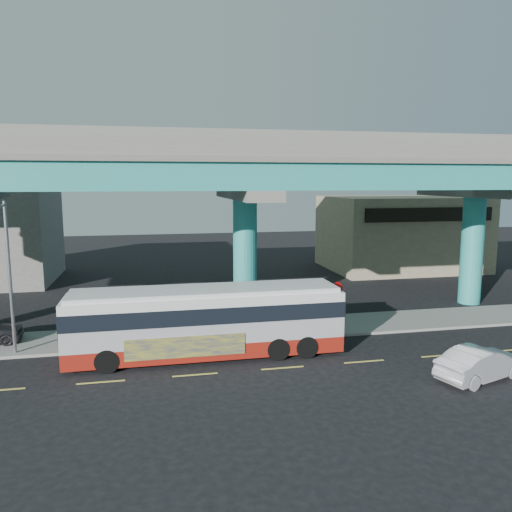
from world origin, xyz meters
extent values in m
plane|color=black|center=(0.00, 0.00, 0.00)|extent=(120.00, 120.00, 0.00)
cube|color=gray|center=(0.00, 5.50, 0.07)|extent=(70.00, 4.00, 0.15)
cube|color=#D8C64C|center=(-8.00, -0.30, 0.01)|extent=(2.00, 0.12, 0.01)
cube|color=#D8C64C|center=(-4.00, -0.30, 0.01)|extent=(2.00, 0.12, 0.01)
cube|color=#D8C64C|center=(0.00, -0.30, 0.01)|extent=(2.00, 0.12, 0.01)
cube|color=#D8C64C|center=(4.00, -0.30, 0.01)|extent=(2.00, 0.12, 0.01)
cube|color=#D8C64C|center=(8.00, -0.30, 0.01)|extent=(2.00, 0.12, 0.01)
cube|color=#D8C64C|center=(12.00, -0.30, 0.01)|extent=(2.00, 0.12, 0.01)
cylinder|color=teal|center=(0.00, 9.00, 3.70)|extent=(1.50, 1.50, 7.40)
cube|color=gray|center=(0.00, 9.00, 7.70)|extent=(2.00, 12.00, 0.60)
cube|color=gray|center=(0.00, 12.50, 8.60)|extent=(1.80, 5.00, 1.20)
cylinder|color=teal|center=(16.00, 9.00, 3.70)|extent=(1.50, 1.50, 7.40)
cube|color=gray|center=(16.00, 9.00, 7.70)|extent=(2.00, 12.00, 0.60)
cube|color=gray|center=(16.00, 12.50, 8.60)|extent=(1.80, 5.00, 1.20)
cube|color=teal|center=(0.00, 5.50, 8.70)|extent=(52.00, 5.00, 1.40)
cube|color=gray|center=(0.00, 5.50, 9.55)|extent=(52.00, 5.40, 0.30)
cube|color=gray|center=(0.00, 3.00, 10.10)|extent=(52.00, 0.25, 0.80)
cube|color=gray|center=(0.00, 8.00, 10.10)|extent=(52.00, 0.25, 0.80)
cube|color=teal|center=(0.00, 12.50, 9.90)|extent=(52.00, 5.00, 1.40)
cube|color=gray|center=(0.00, 12.50, 10.75)|extent=(52.00, 5.40, 0.30)
cube|color=gray|center=(0.00, 10.00, 11.30)|extent=(52.00, 0.25, 0.80)
cube|color=gray|center=(0.00, 15.00, 11.30)|extent=(52.00, 0.25, 0.80)
cube|color=tan|center=(18.00, 23.00, 3.50)|extent=(14.00, 10.00, 7.00)
cube|color=black|center=(18.00, 17.90, 5.60)|extent=(12.00, 0.25, 1.20)
cube|color=maroon|center=(-3.23, 2.01, 0.60)|extent=(13.13, 2.82, 0.77)
cube|color=silver|center=(-3.23, 2.01, 1.80)|extent=(13.13, 2.82, 1.64)
cube|color=black|center=(-3.23, 2.01, 2.35)|extent=(13.19, 2.87, 0.77)
cube|color=silver|center=(-3.23, 2.01, 2.95)|extent=(13.13, 2.82, 0.44)
cube|color=silver|center=(-3.23, 2.01, 3.28)|extent=(12.73, 2.56, 0.22)
cube|color=black|center=(3.35, 2.02, 2.19)|extent=(0.07, 2.54, 1.31)
cube|color=black|center=(-9.81, 1.99, 2.19)|extent=(0.07, 2.54, 1.31)
cube|color=navy|center=(-4.32, 0.58, 1.01)|extent=(5.47, 0.06, 0.98)
cylinder|color=black|center=(-7.82, 0.74, 0.55)|extent=(1.09, 0.33, 1.09)
cylinder|color=black|center=(-7.82, 3.25, 0.55)|extent=(1.09, 0.33, 1.09)
cylinder|color=black|center=(0.05, 0.76, 0.55)|extent=(1.09, 0.33, 1.09)
cylinder|color=black|center=(0.05, 3.27, 0.55)|extent=(1.09, 0.33, 1.09)
cylinder|color=black|center=(1.48, 0.76, 0.55)|extent=(1.09, 0.33, 1.09)
cylinder|color=black|center=(1.47, 3.27, 0.55)|extent=(1.09, 0.33, 1.09)
imported|color=silver|center=(8.06, -3.29, 0.72)|extent=(4.07, 5.26, 1.44)
cylinder|color=gray|center=(-12.42, 4.00, 3.86)|extent=(0.16, 0.16, 7.42)
cylinder|color=gray|center=(4.27, 4.20, 1.38)|extent=(0.06, 0.06, 2.45)
cylinder|color=#B20A0A|center=(4.27, 4.17, 2.54)|extent=(0.82, 0.29, 0.85)
camera|label=1|loc=(-5.65, -21.41, 8.49)|focal=35.00mm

